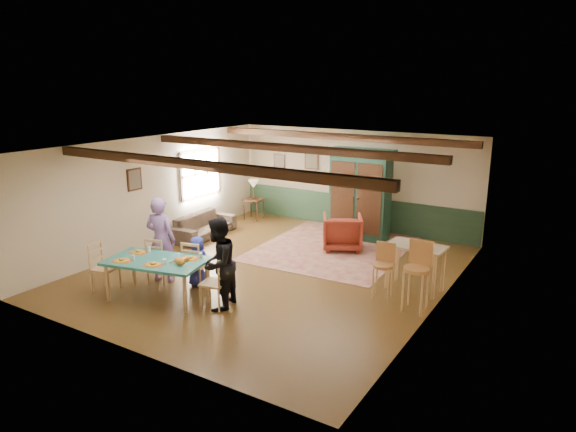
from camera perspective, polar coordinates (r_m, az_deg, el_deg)
The scene contains 35 objects.
floor at distance 11.16m, azimuth -1.54°, elevation -6.04°, with size 8.00×8.00×0.00m, color #462E13.
wall_back at distance 14.19m, azimuth 7.28°, elevation 4.03°, with size 7.00×0.02×2.70m, color beige.
wall_left at distance 12.96m, azimuth -14.68°, elevation 2.64°, with size 0.02×8.00×2.70m, color beige.
wall_right at distance 9.38m, azimuth 16.65°, elevation -2.04°, with size 0.02×8.00×2.70m, color beige.
ceiling at distance 10.51m, azimuth -1.64°, elevation 7.86°, with size 7.00×8.00×0.02m, color white.
wainscot_back at distance 14.37m, azimuth 7.13°, elevation 0.49°, with size 6.95×0.03×0.90m, color #1E3724.
ceiling_beam_front at distance 8.71m, azimuth -9.98°, elevation 5.62°, with size 6.95×0.16×0.16m, color black.
ceiling_beam_mid at distance 10.85m, azimuth -0.47°, elevation 7.61°, with size 6.95×0.16×0.16m, color black.
ceiling_beam_back at distance 13.12m, azimuth 5.63°, elevation 8.77°, with size 6.95×0.16×0.16m, color black.
window_left at distance 14.10m, azimuth -9.69°, elevation 4.69°, with size 0.06×1.60×1.30m, color white, non-canonical shape.
picture_left_wall at distance 12.46m, azimuth -16.68°, elevation 3.91°, with size 0.04×0.42×0.52m, color #797158, non-canonical shape.
picture_back_a at distance 14.67m, azimuth 2.64°, elevation 6.26°, with size 0.45×0.04×0.55m, color #797158, non-canonical shape.
picture_back_b at distance 15.25m, azimuth -1.01°, elevation 6.03°, with size 0.38×0.04×0.48m, color #797158, non-canonical shape.
dining_table at distance 9.94m, azimuth -14.29°, elevation -6.83°, with size 1.83×1.02×0.76m, color #216862, non-canonical shape.
dining_chair_far_left at distance 10.69m, azimuth -14.04°, elevation -4.70°, with size 0.43×0.45×0.96m, color tan, non-canonical shape.
dining_chair_far_right at distance 10.28m, azimuth -10.21°, elevation -5.25°, with size 0.43×0.45×0.96m, color tan, non-canonical shape.
dining_chair_end_left at distance 10.56m, azimuth -19.68°, elevation -5.37°, with size 0.43×0.45×0.96m, color tan, non-canonical shape.
dining_chair_end_right at distance 9.34m, azimuth -8.25°, elevation -7.26°, with size 0.43×0.45×0.96m, color tan, non-canonical shape.
person_man at distance 10.63m, azimuth -13.94°, elevation -2.56°, with size 0.64×0.42×1.75m, color #835EA2.
person_woman at distance 9.17m, azimuth -7.77°, elevation -5.28°, with size 0.81×0.63×1.68m, color black.
person_child at distance 10.34m, azimuth -10.00°, elevation -4.97°, with size 0.50×0.32×1.02m, color #2934A6.
cat at distance 9.41m, azimuth -11.94°, elevation -4.85°, with size 0.37×0.14×0.18m, color orange, non-canonical shape.
place_setting_near_left at distance 9.90m, azimuth -17.97°, elevation -4.50°, with size 0.41×0.30×0.11m, color orange, non-canonical shape.
place_setting_near_center at distance 9.54m, azimuth -14.76°, elevation -5.00°, with size 0.41×0.30×0.11m, color orange, non-canonical shape.
place_setting_far_left at distance 10.29m, azimuth -16.30°, elevation -3.65°, with size 0.41×0.30×0.11m, color orange, non-canonical shape.
place_setting_far_right at distance 9.71m, azimuth -10.86°, elevation -4.40°, with size 0.41×0.30×0.11m, color orange, non-canonical shape.
area_rug at distance 12.63m, azimuth 5.00°, elevation -3.55°, with size 3.33×3.95×0.01m, color tan.
armoire at distance 13.24m, azimuth 8.03°, elevation 2.40°, with size 1.64×0.66×2.32m, color #153628.
armchair at distance 12.47m, azimuth 6.04°, elevation -1.79°, with size 0.91×0.94×0.86m, color #571611.
sofa at distance 13.66m, azimuth -9.37°, elevation -1.03°, with size 2.01×0.79×0.59m, color #3C2F25.
end_table at distance 15.16m, azimuth -3.82°, elevation 0.78°, with size 0.50×0.50×0.62m, color black, non-canonical shape.
table_lamp at distance 15.03m, azimuth -3.86°, elevation 2.96°, with size 0.31×0.31×0.56m, color tan, non-canonical shape.
counter_table at distance 10.31m, azimuth 13.93°, elevation -5.57°, with size 1.09×0.64×0.91m, color beige, non-canonical shape.
bar_stool_left at distance 9.72m, azimuth 10.49°, elevation -6.15°, with size 0.38×0.42×1.07m, color #C1844B, non-canonical shape.
bar_stool_right at distance 9.32m, azimuth 14.04°, elevation -6.63°, with size 0.45×0.49×1.26m, color #C1844B, non-canonical shape.
Camera 1 is at (5.71, -8.73, 3.95)m, focal length 32.00 mm.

